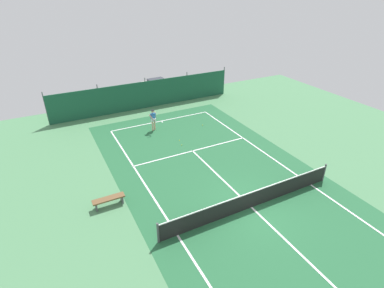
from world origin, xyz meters
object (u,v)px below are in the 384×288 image
(tennis_ball_near_player, at_px, (203,125))
(tennis_ball_by_sideline, at_px, (182,145))
(tennis_ball_midcourt, at_px, (179,140))
(courtside_bench, at_px, (109,200))
(tennis_net, at_px, (252,199))
(tennis_player, at_px, (153,119))
(parked_car, at_px, (158,89))

(tennis_ball_near_player, bearing_deg, tennis_ball_by_sideline, -142.84)
(tennis_ball_near_player, height_order, tennis_ball_by_sideline, same)
(tennis_ball_midcourt, xyz_separation_m, courtside_bench, (-6.15, -4.74, 0.34))
(tennis_ball_midcourt, bearing_deg, courtside_bench, -142.39)
(tennis_net, xyz_separation_m, tennis_player, (-1.14, 10.59, 0.45))
(tennis_ball_near_player, bearing_deg, tennis_net, -104.89)
(tennis_net, xyz_separation_m, parked_car, (2.00, 17.40, 0.33))
(tennis_player, relative_size, tennis_ball_by_sideline, 24.85)
(courtside_bench, bearing_deg, tennis_ball_by_sideline, 33.94)
(tennis_ball_midcourt, xyz_separation_m, tennis_ball_by_sideline, (-0.16, -0.70, 0.00))
(tennis_net, relative_size, tennis_ball_midcourt, 153.33)
(tennis_player, distance_m, courtside_bench, 8.86)
(tennis_ball_midcourt, relative_size, tennis_ball_by_sideline, 1.00)
(tennis_ball_near_player, relative_size, courtside_bench, 0.04)
(tennis_net, xyz_separation_m, tennis_ball_near_player, (2.56, 9.63, -0.48))
(tennis_ball_by_sideline, bearing_deg, courtside_bench, -146.06)
(tennis_net, distance_m, tennis_ball_by_sideline, 7.47)
(tennis_ball_near_player, bearing_deg, tennis_player, 165.42)
(tennis_net, bearing_deg, tennis_ball_by_sideline, 92.44)
(tennis_ball_by_sideline, xyz_separation_m, parked_car, (2.31, 9.96, 0.81))
(tennis_player, relative_size, parked_car, 0.38)
(parked_car, bearing_deg, tennis_player, 62.41)
(courtside_bench, bearing_deg, tennis_player, 54.25)
(tennis_ball_by_sideline, height_order, courtside_bench, courtside_bench)
(tennis_net, height_order, tennis_player, tennis_player)
(tennis_ball_by_sideline, bearing_deg, parked_car, 76.92)
(tennis_player, relative_size, courtside_bench, 1.03)
(tennis_net, xyz_separation_m, courtside_bench, (-6.31, 3.41, -0.14))
(tennis_player, bearing_deg, tennis_ball_midcourt, 91.40)
(tennis_player, height_order, parked_car, parked_car)
(tennis_net, relative_size, tennis_ball_by_sideline, 153.33)
(tennis_player, xyz_separation_m, courtside_bench, (-5.17, -7.18, -0.59))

